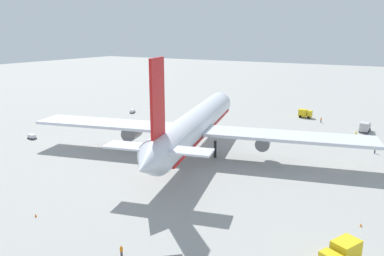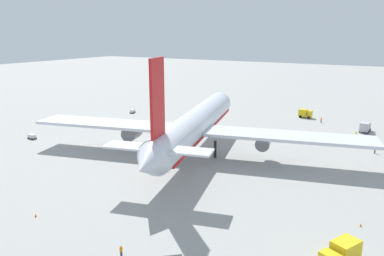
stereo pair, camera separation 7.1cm
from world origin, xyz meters
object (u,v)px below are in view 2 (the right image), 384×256
Objects in this scene: service_truck_2 at (305,113)px; traffic_cone_2 at (36,215)px; service_truck_1 at (365,127)px; baggage_cart_2 at (132,111)px; ground_worker_0 at (375,150)px; traffic_cone_3 at (361,225)px; baggage_cart_0 at (32,136)px; airliner at (195,125)px; service_truck_3 at (341,253)px; ground_worker_2 at (321,120)px; ground_worker_3 at (356,134)px; ground_worker_4 at (121,251)px.

traffic_cone_2 is at bearing 168.58° from service_truck_2.
baggage_cart_2 is (-13.44, 79.19, -0.91)m from service_truck_1.
ground_worker_0 is 3.17× the size of traffic_cone_2.
service_truck_2 is 78.80m from traffic_cone_3.
baggage_cart_0 is at bearing 85.33° from traffic_cone_3.
baggage_cart_2 is 6.57× the size of traffic_cone_3.
service_truck_1 reaches higher than traffic_cone_2.
airliner reaches higher than traffic_cone_3.
service_truck_3 is at bearing -179.52° from ground_worker_0.
traffic_cone_3 is at bearing -160.08° from service_truck_2.
baggage_cart_2 reaches higher than baggage_cart_0.
baggage_cart_2 is at bearing -2.63° from baggage_cart_0.
service_truck_3 is 3.61× the size of ground_worker_2.
service_truck_3 is at bearing -166.72° from ground_worker_2.
ground_worker_3 is (14.33, 6.17, -0.06)m from ground_worker_0.
traffic_cone_2 is at bearing 116.64° from traffic_cone_3.
ground_worker_3 is at bearing -41.35° from airliner.
service_truck_1 reaches higher than ground_worker_4.
service_truck_2 is 1.25× the size of baggage_cart_2.
airliner is 45.53m from ground_worker_0.
service_truck_3 is 28.85m from ground_worker_4.
traffic_cone_2 is (-97.40, 19.67, -1.33)m from service_truck_2.
traffic_cone_3 is (-55.74, -7.68, -0.56)m from ground_worker_3.
service_truck_2 is 8.21m from ground_worker_2.
airliner is 46.11m from ground_worker_4.
service_truck_1 is at bearing 3.86° from service_truck_3.
baggage_cart_2 is at bearing 84.30° from ground_worker_0.
service_truck_2 is 90.20m from baggage_cart_0.
service_truck_3 is 104.59m from baggage_cart_2.
service_truck_2 is 2.60× the size of ground_worker_0.
service_truck_1 is 3.22× the size of ground_worker_2.
baggage_cart_0 is 93.28m from ground_worker_3.
ground_worker_3 is (-18.33, -19.16, -0.77)m from service_truck_2.
ground_worker_4 is at bearing 116.44° from service_truck_3.
service_truck_2 is 2.76× the size of ground_worker_3.
service_truck_1 reaches higher than ground_worker_3.
service_truck_2 is (10.85, 20.69, -0.01)m from service_truck_1.
service_truck_2 is 8.24× the size of traffic_cone_3.
baggage_cart_0 is 50.90m from traffic_cone_2.
ground_worker_0 reaches higher than ground_worker_3.
service_truck_1 is 23.36m from service_truck_2.
service_truck_3 is (-30.77, -39.29, -5.77)m from airliner.
service_truck_1 is at bearing -13.23° from ground_worker_4.
service_truck_1 reaches higher than ground_worker_0.
ground_worker_0 reaches higher than traffic_cone_3.
baggage_cart_0 is 1.92× the size of ground_worker_2.
ground_worker_4 is (-43.61, -13.48, -6.60)m from airliner.
service_truck_1 is at bearing 12.00° from ground_worker_0.
baggage_cart_0 is 2.03× the size of ground_worker_3.
service_truck_3 is at bearing -63.56° from ground_worker_4.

